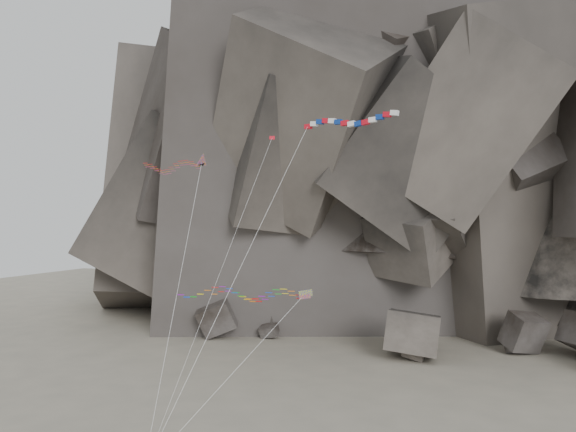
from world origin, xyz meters
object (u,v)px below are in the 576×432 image
(delta_kite, at_px, (169,166))
(banner_kite, at_px, (347,124))
(pennant_kite, at_px, (240,222))
(parafoil_kite, at_px, (237,293))

(delta_kite, height_order, banner_kite, banner_kite)
(banner_kite, bearing_deg, pennant_kite, -132.84)
(delta_kite, distance_m, parafoil_kite, 14.77)
(banner_kite, xyz_separation_m, pennant_kite, (-7.98, -4.93, -8.53))
(banner_kite, distance_m, parafoil_kite, 17.98)
(banner_kite, height_order, pennant_kite, banner_kite)
(pennant_kite, bearing_deg, banner_kite, 8.98)
(delta_kite, height_order, pennant_kite, pennant_kite)
(banner_kite, bearing_deg, parafoil_kite, -154.67)
(banner_kite, height_order, parafoil_kite, banner_kite)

